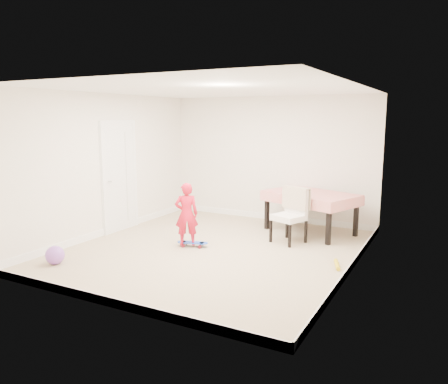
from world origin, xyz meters
The scene contains 17 objects.
ground centered at (0.00, 0.00, 0.00)m, with size 5.00×5.00×0.00m, color tan.
ceiling centered at (0.00, 0.00, 2.58)m, with size 4.50×5.00×0.04m, color white.
wall_back centered at (0.00, 2.48, 1.30)m, with size 4.50×0.04×2.60m, color white.
wall_front centered at (0.00, -2.48, 1.30)m, with size 4.50×0.04×2.60m, color white.
wall_left centered at (-2.23, 0.00, 1.30)m, with size 0.04×5.00×2.60m, color white.
wall_right centered at (2.23, 0.00, 1.30)m, with size 0.04×5.00×2.60m, color white.
door centered at (-2.22, 0.30, 1.02)m, with size 0.10×0.94×2.11m, color white.
baseboard_back centered at (0.00, 2.49, 0.06)m, with size 4.50×0.02×0.12m, color white.
baseboard_front centered at (0.00, -2.49, 0.06)m, with size 4.50×0.02×0.12m, color white.
baseboard_left centered at (-2.24, 0.00, 0.06)m, with size 0.02×5.00×0.12m, color white.
baseboard_right centered at (2.24, 0.00, 0.06)m, with size 0.02×5.00×0.12m, color white.
dining_table centered at (1.09, 1.83, 0.38)m, with size 1.64×1.03×0.77m, color #AC0909, non-canonical shape.
dining_chair centered at (0.96, 0.99, 0.48)m, with size 0.53×0.61×0.97m, color white, non-canonical shape.
skateboard centered at (-0.39, -0.01, 0.04)m, with size 0.53×0.19×0.08m, color #1B7BE7, non-canonical shape.
child centered at (-0.47, -0.06, 0.53)m, with size 0.39×0.25×1.06m, color red.
balloon centered at (-1.73, -1.73, 0.14)m, with size 0.28×0.28×0.28m, color #9454CB.
foam_toy centered at (2.02, 0.13, 0.03)m, with size 0.06×0.06×0.40m, color gold.
Camera 1 is at (3.42, -6.08, 2.17)m, focal length 35.00 mm.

